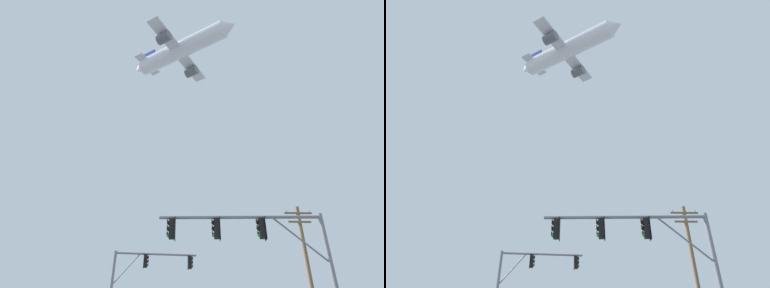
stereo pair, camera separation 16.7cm
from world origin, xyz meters
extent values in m
cylinder|color=slate|center=(5.73, 8.32, 3.11)|extent=(0.20, 0.20, 6.22)
cylinder|color=slate|center=(2.00, 8.55, 6.07)|extent=(7.48, 0.60, 0.15)
cylinder|color=slate|center=(4.61, 8.39, 5.06)|extent=(2.30, 0.22, 2.09)
cube|color=black|center=(-1.14, 8.74, 5.54)|extent=(0.28, 0.34, 0.90)
cylinder|color=black|center=(-1.14, 8.74, 6.05)|extent=(0.05, 0.05, 0.12)
cube|color=black|center=(-1.00, 8.73, 5.54)|extent=(0.05, 0.46, 1.04)
sphere|color=black|center=(-1.29, 8.74, 5.81)|extent=(0.20, 0.20, 0.20)
cylinder|color=black|center=(-1.35, 8.75, 5.87)|extent=(0.05, 0.21, 0.21)
sphere|color=black|center=(-1.29, 8.74, 5.53)|extent=(0.20, 0.20, 0.20)
cylinder|color=black|center=(-1.35, 8.75, 5.59)|extent=(0.05, 0.21, 0.21)
sphere|color=green|center=(-1.29, 8.74, 5.25)|extent=(0.20, 0.20, 0.20)
cylinder|color=black|center=(-1.35, 8.75, 5.31)|extent=(0.05, 0.21, 0.21)
cube|color=black|center=(0.91, 8.61, 5.54)|extent=(0.28, 0.34, 0.90)
cylinder|color=black|center=(0.91, 8.61, 6.05)|extent=(0.05, 0.05, 0.12)
cube|color=black|center=(1.05, 8.60, 5.54)|extent=(0.05, 0.46, 1.04)
sphere|color=black|center=(0.77, 8.62, 5.81)|extent=(0.20, 0.20, 0.20)
cylinder|color=black|center=(0.70, 8.62, 5.87)|extent=(0.05, 0.21, 0.21)
sphere|color=black|center=(0.77, 8.62, 5.53)|extent=(0.20, 0.20, 0.20)
cylinder|color=black|center=(0.70, 8.62, 5.59)|extent=(0.05, 0.21, 0.21)
sphere|color=green|center=(0.77, 8.62, 5.25)|extent=(0.20, 0.20, 0.20)
cylinder|color=black|center=(0.70, 8.62, 5.31)|extent=(0.05, 0.21, 0.21)
cube|color=black|center=(2.97, 8.49, 5.54)|extent=(0.28, 0.34, 0.90)
cylinder|color=black|center=(2.97, 8.49, 6.05)|extent=(0.05, 0.05, 0.12)
cube|color=black|center=(3.11, 8.48, 5.54)|extent=(0.05, 0.46, 1.04)
sphere|color=black|center=(2.82, 8.50, 5.81)|extent=(0.20, 0.20, 0.20)
cylinder|color=black|center=(2.76, 8.50, 5.87)|extent=(0.05, 0.21, 0.21)
sphere|color=black|center=(2.82, 8.50, 5.53)|extent=(0.20, 0.20, 0.20)
cylinder|color=black|center=(2.76, 8.50, 5.59)|extent=(0.05, 0.21, 0.21)
sphere|color=green|center=(2.82, 8.50, 5.25)|extent=(0.20, 0.20, 0.20)
cylinder|color=black|center=(2.76, 8.50, 5.31)|extent=(0.05, 0.21, 0.21)
cylinder|color=slate|center=(-2.45, 19.02, 6.60)|extent=(6.09, 0.78, 0.15)
cylinder|color=slate|center=(-4.57, 18.80, 5.49)|extent=(1.89, 0.27, 2.26)
cube|color=black|center=(0.10, 19.28, 6.08)|extent=(0.29, 0.35, 0.90)
cylinder|color=black|center=(0.10, 19.28, 6.59)|extent=(0.05, 0.05, 0.12)
cube|color=black|center=(-0.04, 19.27, 6.08)|extent=(0.07, 0.46, 1.04)
sphere|color=black|center=(0.25, 19.30, 6.35)|extent=(0.20, 0.20, 0.20)
cylinder|color=black|center=(0.31, 19.30, 6.41)|extent=(0.06, 0.21, 0.21)
sphere|color=black|center=(0.25, 19.30, 6.07)|extent=(0.20, 0.20, 0.20)
cylinder|color=black|center=(0.31, 19.30, 6.13)|extent=(0.06, 0.21, 0.21)
sphere|color=green|center=(0.25, 19.30, 5.79)|extent=(0.20, 0.20, 0.20)
cylinder|color=black|center=(0.31, 19.30, 5.85)|extent=(0.06, 0.21, 0.21)
cube|color=black|center=(-3.24, 18.94, 6.08)|extent=(0.29, 0.35, 0.90)
cylinder|color=black|center=(-3.24, 18.94, 6.59)|extent=(0.05, 0.05, 0.12)
cube|color=black|center=(-3.38, 18.92, 6.08)|extent=(0.07, 0.46, 1.04)
sphere|color=black|center=(-3.09, 18.95, 6.35)|extent=(0.20, 0.20, 0.20)
cylinder|color=black|center=(-3.03, 18.96, 6.41)|extent=(0.06, 0.21, 0.21)
sphere|color=black|center=(-3.09, 18.95, 6.07)|extent=(0.20, 0.20, 0.20)
cylinder|color=black|center=(-3.03, 18.96, 6.13)|extent=(0.06, 0.21, 0.21)
sphere|color=green|center=(-3.09, 18.95, 5.79)|extent=(0.20, 0.20, 0.20)
cylinder|color=black|center=(-3.03, 18.96, 5.85)|extent=(0.06, 0.21, 0.21)
cylinder|color=brown|center=(8.54, 17.67, 5.02)|extent=(0.28, 0.28, 10.04)
cube|color=brown|center=(8.54, 17.67, 9.54)|extent=(2.20, 0.12, 0.12)
cube|color=brown|center=(8.54, 17.67, 8.84)|extent=(1.80, 0.12, 0.12)
cylinder|color=gray|center=(7.64, 17.67, 9.66)|extent=(0.10, 0.10, 0.18)
cylinder|color=gray|center=(9.44, 17.67, 9.66)|extent=(0.10, 0.10, 0.18)
cylinder|color=white|center=(-1.11, 31.84, 44.11)|extent=(15.64, 11.69, 2.98)
cone|color=white|center=(6.67, 26.73, 44.11)|extent=(3.26, 3.49, 2.83)
cone|color=white|center=(-8.81, 36.90, 44.11)|extent=(2.95, 3.14, 2.53)
cube|color=silver|center=(-1.50, 32.10, 43.67)|extent=(10.40, 14.35, 0.34)
cylinder|color=#595B60|center=(0.93, 35.80, 42.77)|extent=(2.79, 2.63, 1.68)
cylinder|color=#595B60|center=(-3.93, 28.39, 42.77)|extent=(2.79, 2.63, 1.68)
cube|color=navy|center=(-7.18, 35.83, 45.79)|extent=(2.30, 1.62, 3.54)
cube|color=silver|center=(-7.33, 35.93, 44.39)|extent=(4.47, 5.59, 0.19)
camera|label=1|loc=(-0.86, -5.28, 1.43)|focal=28.70mm
camera|label=2|loc=(-0.69, -5.29, 1.43)|focal=28.70mm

